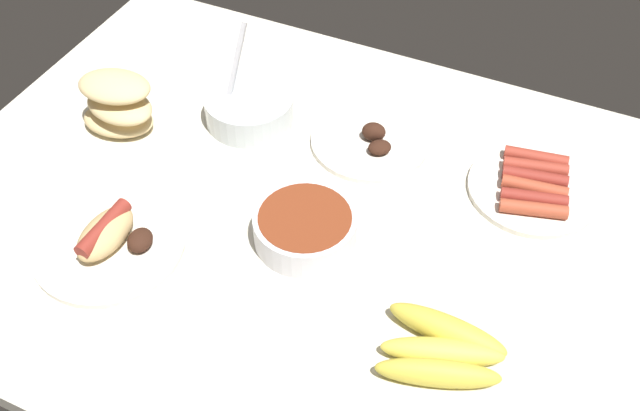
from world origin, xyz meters
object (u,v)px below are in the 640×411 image
at_px(bowl_coleslaw, 249,107).
at_px(bread_stack, 118,104).
at_px(plate_grilled_meat, 371,140).
at_px(plate_sausages, 534,186).
at_px(bowl_chili, 305,227).
at_px(plate_hotdog_assembled, 109,240).
at_px(banana_bunch, 443,350).

relative_size(bowl_coleslaw, bread_stack, 1.05).
xyz_separation_m(bowl_coleslaw, plate_grilled_meat, (-0.22, -0.03, -0.02)).
relative_size(plate_sausages, bowl_chili, 1.34).
xyz_separation_m(plate_sausages, bowl_coleslaw, (0.49, 0.03, 0.02)).
distance_m(bowl_chili, plate_hotdog_assembled, 0.29).
relative_size(plate_sausages, bowl_coleslaw, 1.34).
bearing_deg(plate_hotdog_assembled, plate_grilled_meat, -124.98).
height_order(banana_bunch, bowl_coleslaw, bowl_coleslaw).
bearing_deg(plate_grilled_meat, bowl_chili, 88.05).
height_order(plate_sausages, bread_stack, bread_stack).
bearing_deg(bowl_coleslaw, plate_grilled_meat, -172.12).
height_order(plate_sausages, plate_hotdog_assembled, plate_hotdog_assembled).
bearing_deg(plate_sausages, banana_bunch, 84.63).
xyz_separation_m(plate_sausages, banana_bunch, (0.03, 0.35, 0.01)).
height_order(banana_bunch, bread_stack, bread_stack).
bearing_deg(plate_hotdog_assembled, plate_sausages, -144.84).
bearing_deg(banana_bunch, plate_sausages, -95.37).
bearing_deg(plate_grilled_meat, bowl_coleslaw, 7.88).
distance_m(bowl_coleslaw, bread_stack, 0.22).
height_order(plate_hotdog_assembled, bread_stack, bread_stack).
distance_m(bread_stack, plate_grilled_meat, 0.43).
relative_size(banana_bunch, plate_grilled_meat, 0.88).
bearing_deg(plate_sausages, bowl_chili, 40.41).
relative_size(bread_stack, plate_grilled_meat, 0.74).
bearing_deg(banana_bunch, bowl_coleslaw, -34.84).
bearing_deg(bowl_coleslaw, plate_hotdog_assembled, 82.16).
height_order(bowl_chili, bowl_coleslaw, bowl_coleslaw).
xyz_separation_m(bowl_chili, banana_bunch, (-0.25, 0.11, -0.01)).
distance_m(bowl_chili, plate_grilled_meat, 0.24).
distance_m(banana_bunch, plate_grilled_meat, 0.43).
distance_m(plate_sausages, bread_stack, 0.70).
distance_m(banana_bunch, bowl_coleslaw, 0.56).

